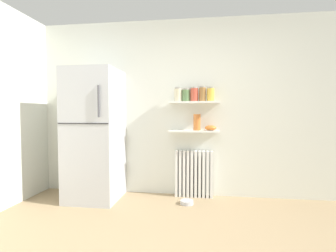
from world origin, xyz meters
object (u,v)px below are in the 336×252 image
Objects in this scene: storage_jar_2 at (194,94)px; storage_jar_4 at (211,94)px; radiator at (194,174)px; shelf_bowl at (211,128)px; pet_food_bowl at (187,202)px; storage_jar_1 at (186,95)px; refrigerator at (95,135)px; vase at (197,122)px; storage_jar_3 at (202,94)px; storage_jar_0 at (178,95)px.

storage_jar_2 is 0.23m from storage_jar_4.
storage_jar_4 is (0.23, -0.03, 1.15)m from radiator.
pet_food_bowl is at bearing -136.99° from shelf_bowl.
storage_jar_1 is (-0.12, -0.03, 1.14)m from radiator.
radiator is at bearing 11.28° from refrigerator.
storage_jar_2 is at bearing -90.00° from radiator.
refrigerator is 1.46m from vase.
storage_jar_3 is 1.06× the size of storage_jar_4.
vase is at bearing 67.60° from pet_food_bowl.
storage_jar_4 is 0.48m from shelf_bowl.
radiator is 2.91× the size of vase.
storage_jar_4 is 1.23× the size of shelf_bowl.
storage_jar_0 is 0.23m from storage_jar_2.
refrigerator is at bearing -169.02° from storage_jar_1.
storage_jar_4 reaches higher than shelf_bowl.
shelf_bowl is 1.08m from pet_food_bowl.
shelf_bowl is at bearing 8.66° from refrigerator.
storage_jar_0 is 0.46m from storage_jar_4.
storage_jar_0 is (-0.23, -0.03, 1.15)m from radiator.
radiator is 3.66× the size of storage_jar_1.
storage_jar_4 is at bearing 0.00° from storage_jar_3.
storage_jar_0 is 1.09× the size of storage_jar_1.
storage_jar_3 is at bearing 56.34° from pet_food_bowl.
vase is 0.21m from shelf_bowl.
refrigerator is 1.65m from shelf_bowl.
pet_food_bowl is (-0.32, -0.29, -0.99)m from shelf_bowl.
storage_jar_0 is 0.99× the size of storage_jar_4.
storage_jar_1 is 0.87× the size of storage_jar_3.
storage_jar_3 reaches higher than storage_jar_1.
refrigerator is 1.63m from storage_jar_3.
shelf_bowl reaches higher than radiator.
radiator is 3.30× the size of storage_jar_2.
storage_jar_3 reaches higher than shelf_bowl.
refrigerator reaches higher than storage_jar_3.
storage_jar_4 is (0.23, 0.00, -0.00)m from storage_jar_2.
pet_food_bowl is (-0.08, -0.29, -1.47)m from storage_jar_2.
radiator is 1.16m from storage_jar_3.
radiator is 3.34× the size of storage_jar_4.
storage_jar_4 is at bearing -7.40° from radiator.
storage_jar_0 is at bearing 117.04° from pet_food_bowl.
storage_jar_2 is at bearing 180.00° from vase.
pet_food_bowl is (-0.12, -0.29, -1.07)m from vase.
shelf_bowl is 0.92× the size of pet_food_bowl.
pet_food_bowl is at bearing -62.96° from storage_jar_0.
storage_jar_2 is 1.24× the size of shelf_bowl.
refrigerator is 1.32m from storage_jar_0.
storage_jar_1 is 1.12× the size of shelf_bowl.
storage_jar_2 is 1.50m from pet_food_bowl.
refrigerator is 1.59m from pet_food_bowl.
storage_jar_3 is (0.12, -0.03, 1.16)m from radiator.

